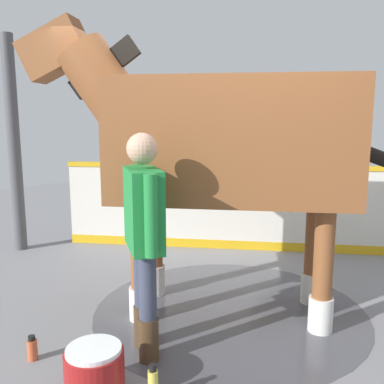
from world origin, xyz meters
TOP-DOWN VIEW (x-y plane):
  - ground_plane at (0.00, 0.00)m, footprint 16.00×16.00m
  - wet_patch at (0.03, 0.14)m, footprint 2.47×2.47m
  - barrier_wall at (1.02, -1.46)m, footprint 4.00×2.51m
  - roof_post_near at (3.27, 0.39)m, footprint 0.16×0.16m
  - horse at (0.12, 0.20)m, footprint 2.94×2.06m
  - handler at (0.11, 1.13)m, footprint 0.57×0.45m
  - wash_bucket at (0.00, 1.70)m, footprint 0.38×0.38m
  - bottle_shampoo at (-0.32, 1.50)m, footprint 0.07×0.07m
  - bottle_spray at (0.68, 1.73)m, footprint 0.07×0.07m

SIDE VIEW (x-z plane):
  - ground_plane at x=0.00m, z-range -0.02..0.00m
  - wet_patch at x=0.03m, z-range 0.00..0.00m
  - bottle_spray at x=0.68m, z-range -0.01..0.18m
  - bottle_shampoo at x=-0.32m, z-range -0.01..0.24m
  - wash_bucket at x=0.00m, z-range 0.00..0.33m
  - barrier_wall at x=1.02m, z-range -0.04..1.10m
  - handler at x=0.11m, z-range 0.12..1.77m
  - roof_post_near at x=3.27m, z-range 0.00..2.78m
  - horse at x=0.12m, z-range 0.23..2.84m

